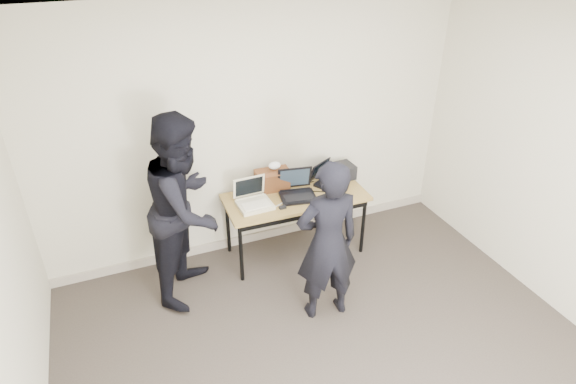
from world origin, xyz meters
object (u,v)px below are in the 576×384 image
laptop_center (297,190)px  equipment_box (341,171)px  person_observer (185,208)px  leather_satchel (272,179)px  desk (296,201)px  laptop_beige (253,200)px  laptop_right (326,178)px  person_typist (327,243)px

laptop_center → equipment_box: laptop_center is taller
laptop_center → person_observer: bearing=-162.8°
leather_satchel → equipment_box: 0.81m
desk → laptop_center: laptop_center is taller
laptop_beige → laptop_right: (0.89, 0.14, -0.00)m
leather_satchel → equipment_box: (0.81, -0.04, -0.05)m
laptop_right → laptop_center: bearing=167.6°
laptop_right → leather_satchel: size_ratio=1.18×
laptop_beige → person_observer: bearing=-171.1°
equipment_box → person_typist: person_typist is taller
person_typist → equipment_box: bearing=-118.1°
laptop_right → person_typist: bearing=-145.6°
desk → laptop_center: bearing=54.8°
equipment_box → desk: bearing=-163.1°
laptop_beige → leather_satchel: laptop_beige is taller
laptop_center → leather_satchel: 0.29m
person_observer → equipment_box: bearing=-47.6°
leather_satchel → equipment_box: size_ratio=1.34×
laptop_beige → person_observer: (-0.71, -0.14, 0.16)m
laptop_beige → equipment_box: size_ratio=1.28×
person_observer → person_typist: bearing=-95.6°
desk → laptop_beige: (-0.47, 0.01, 0.11)m
laptop_center → leather_satchel: size_ratio=1.15×
leather_satchel → person_typist: bearing=-84.4°
laptop_center → equipment_box: bearing=25.2°
laptop_beige → laptop_right: 0.91m
desk → equipment_box: bearing=18.6°
leather_satchel → person_typist: 1.19m
laptop_beige → person_observer: person_observer is taller
person_typist → person_observer: size_ratio=0.85×
laptop_beige → person_typist: 1.03m
laptop_right → person_typist: 1.23m
laptop_center → person_typist: size_ratio=0.26×
desk → laptop_center: (0.02, 0.02, 0.12)m
leather_satchel → desk: bearing=-49.5°
leather_satchel → person_typist: size_ratio=0.23×
laptop_beige → laptop_right: bearing=7.0°
leather_satchel → person_observer: 1.06m
laptop_beige → laptop_center: size_ratio=0.83×
desk → person_typist: bearing=-94.8°
laptop_right → equipment_box: (0.20, 0.04, 0.03)m
laptop_center → laptop_right: laptop_center is taller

